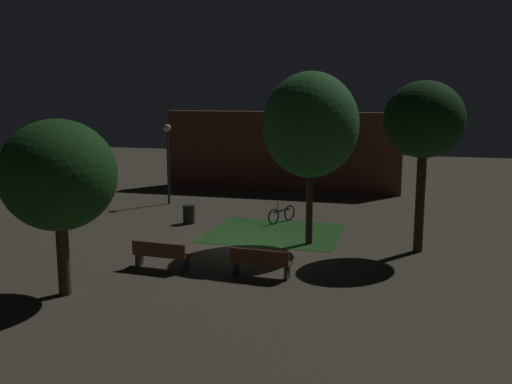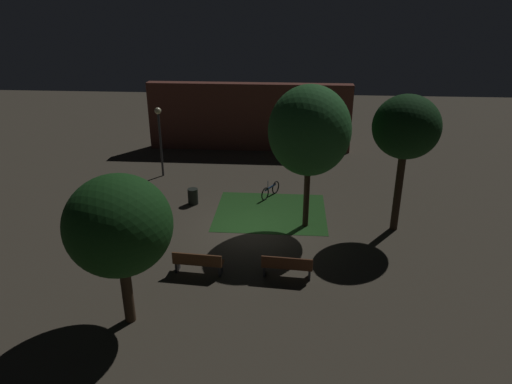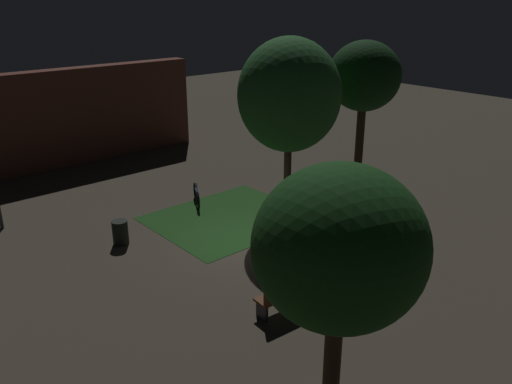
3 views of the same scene
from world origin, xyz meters
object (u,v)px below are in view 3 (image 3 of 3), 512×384
bench_near_trees (290,292)px  tree_back_right (364,78)px  tree_tall_center (339,248)px  trash_bin (120,232)px  bicycle (197,195)px  tree_near_wall (289,96)px  bench_corner (370,252)px

bench_near_trees → tree_back_right: bearing=28.0°
bench_near_trees → tree_tall_center: 4.22m
trash_bin → tree_tall_center: bearing=-91.2°
trash_bin → bicycle: bearing=17.2°
trash_bin → tree_back_right: bearing=-12.0°
bench_near_trees → tree_tall_center: size_ratio=0.39×
bench_near_trees → tree_near_wall: bearing=46.5°
bench_near_trees → bench_corner: (3.18, -0.00, 0.00)m
bench_corner → tree_back_right: 7.28m
tree_near_wall → bicycle: tree_near_wall is taller
tree_tall_center → tree_near_wall: bearing=51.2°
tree_tall_center → trash_bin: 9.24m
trash_bin → tree_near_wall: bearing=-19.7°
tree_near_wall → trash_bin: size_ratio=7.93×
tree_near_wall → bicycle: bearing=118.7°
trash_bin → bench_corner: bearing=-52.7°
bench_near_trees → tree_tall_center: tree_tall_center is taller
bench_near_trees → bench_corner: same height
bench_corner → trash_bin: (-4.60, 6.04, -0.10)m
tree_back_right → tree_near_wall: bearing=179.5°
tree_back_right → trash_bin: tree_back_right is taller
tree_back_right → tree_tall_center: (-9.30, -6.83, -1.19)m
trash_bin → bicycle: bicycle is taller
bench_near_trees → tree_tall_center: (-1.60, -2.74, 2.78)m
bench_near_trees → trash_bin: (-1.42, 6.04, -0.10)m
trash_bin → bicycle: 3.84m
tree_back_right → trash_bin: (-9.12, 1.94, -4.07)m
bench_corner → tree_near_wall: 5.64m
bench_near_trees → tree_near_wall: (3.92, 4.13, 3.77)m
bench_corner → tree_tall_center: bearing=-150.2°
tree_near_wall → tree_tall_center: (-5.52, -6.86, -0.99)m
bench_near_trees → tree_near_wall: size_ratio=0.30×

